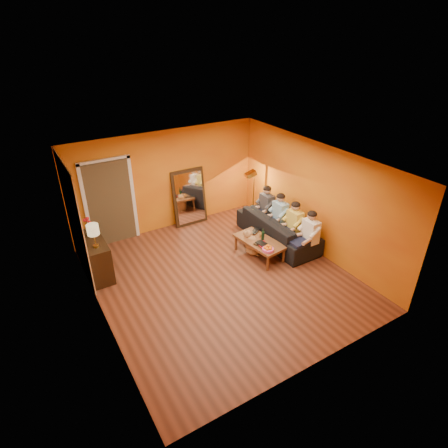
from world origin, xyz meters
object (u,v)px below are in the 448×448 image
coffee_table (259,248)px  person_far_left (310,235)px  tumbler (261,235)px  mirror_frame (189,197)px  table_lamp (94,236)px  sofa (277,228)px  person_far_right (267,208)px  dog (252,242)px  person_mid_left (294,225)px  wine_bottle (263,235)px  floor_lamp (253,196)px  sideboard (96,257)px  person_mid_right (280,216)px  laptop (257,232)px  vase (89,231)px

coffee_table → person_far_left: size_ratio=1.00×
person_far_left → tumbler: person_far_left is taller
mirror_frame → table_lamp: 3.13m
sofa → person_far_right: bearing=-11.3°
dog → person_far_right: 1.33m
coffee_table → person_far_right: size_ratio=1.00×
person_far_left → person_mid_left: size_ratio=1.00×
dog → person_far_right: size_ratio=0.48×
coffee_table → sofa: bearing=16.3°
table_lamp → dog: (3.36, -0.75, -0.81)m
person_far_left → person_mid_left: 0.55m
mirror_frame → wine_bottle: mirror_frame is taller
floor_lamp → person_far_right: bearing=-79.3°
sideboard → person_mid_right: person_mid_right is taller
sideboard → floor_lamp: 4.36m
sofa → laptop: bearing=90.0°
mirror_frame → tumbler: mirror_frame is taller
table_lamp → dog: size_ratio=0.87×
laptop → person_far_left: bearing=-84.5°
table_lamp → dog: 3.53m
sofa → person_far_right: size_ratio=1.93×
table_lamp → person_mid_left: (4.37, -1.05, -0.49)m
coffee_table → person_mid_left: 1.02m
table_lamp → floor_lamp: bearing=8.1°
mirror_frame → wine_bottle: bearing=-73.8°
person_mid_left → person_far_right: same height
sideboard → tumbler: size_ratio=11.72×
coffee_table → person_mid_right: (0.94, 0.45, 0.40)m
person_mid_right → vase: 4.51m
dog → wine_bottle: 0.39m
table_lamp → tumbler: bearing=-13.1°
sofa → person_mid_right: person_mid_right is taller
wine_bottle → laptop: bearing=72.0°
person_far_right → tumbler: bearing=-132.9°
laptop → person_mid_right: bearing=-24.1°
person_mid_right → tumbler: (-0.82, -0.33, -0.14)m
floor_lamp → dog: bearing=-117.9°
person_mid_right → dog: bearing=-165.8°
mirror_frame → wine_bottle: (0.69, -2.38, -0.18)m
sofa → dog: (-0.88, -0.16, -0.05)m
sideboard → floor_lamp: floor_lamp is taller
coffee_table → floor_lamp: bearing=52.8°
table_lamp → sideboard: bearing=90.0°
person_far_left → person_mid_right: same height
tumbler → table_lamp: bearing=166.9°
person_far_left → mirror_frame: bearing=118.0°
sideboard → table_lamp: bearing=-90.0°
laptop → sideboard: bearing=134.4°
floor_lamp → person_mid_right: bearing=-80.8°
mirror_frame → person_far_right: mirror_frame is taller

